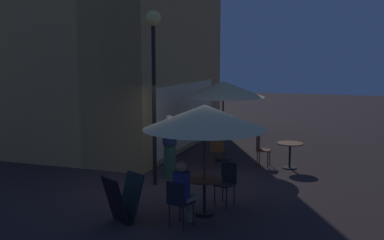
% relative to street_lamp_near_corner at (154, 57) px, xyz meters
% --- Properties ---
extents(ground_plane, '(60.00, 60.00, 0.00)m').
position_rel_street_lamp_near_corner_xyz_m(ground_plane, '(-0.50, -0.87, -3.20)').
color(ground_plane, '#312625').
extents(cafe_building, '(7.82, 7.61, 9.46)m').
position_rel_street_lamp_near_corner_xyz_m(cafe_building, '(3.25, 3.01, 1.53)').
color(cafe_building, tan).
rests_on(cafe_building, ground).
extents(street_lamp_near_corner, '(0.37, 0.37, 4.30)m').
position_rel_street_lamp_near_corner_xyz_m(street_lamp_near_corner, '(0.00, 0.00, 0.00)').
color(street_lamp_near_corner, black).
rests_on(street_lamp_near_corner, ground).
extents(menu_sandwich_board, '(0.84, 0.80, 0.92)m').
position_rel_street_lamp_near_corner_xyz_m(menu_sandwich_board, '(-2.60, -0.47, -2.72)').
color(menu_sandwich_board, black).
rests_on(menu_sandwich_board, ground).
extents(cafe_table_0, '(0.68, 0.68, 0.78)m').
position_rel_street_lamp_near_corner_xyz_m(cafe_table_0, '(3.12, -0.93, -2.65)').
color(cafe_table_0, black).
rests_on(cafe_table_0, ground).
extents(cafe_table_1, '(0.72, 0.72, 0.76)m').
position_rel_street_lamp_near_corner_xyz_m(cafe_table_1, '(-1.70, -1.84, -2.65)').
color(cafe_table_1, black).
rests_on(cafe_table_1, ground).
extents(cafe_table_2, '(0.75, 0.75, 0.74)m').
position_rel_street_lamp_near_corner_xyz_m(cafe_table_2, '(2.77, -3.02, -2.65)').
color(cafe_table_2, black).
rests_on(cafe_table_2, ground).
extents(patio_umbrella_0, '(2.53, 2.53, 2.46)m').
position_rel_street_lamp_near_corner_xyz_m(patio_umbrella_0, '(3.12, -0.93, -0.98)').
color(patio_umbrella_0, black).
rests_on(patio_umbrella_0, ground).
extents(patio_umbrella_1, '(2.48, 2.48, 2.26)m').
position_rel_street_lamp_near_corner_xyz_m(patio_umbrella_1, '(-1.70, -1.84, -1.18)').
color(patio_umbrella_1, black).
rests_on(patio_umbrella_1, ground).
extents(cafe_chair_0, '(0.43, 0.43, 0.94)m').
position_rel_street_lamp_near_corner_xyz_m(cafe_chair_0, '(2.28, -1.00, -2.63)').
color(cafe_chair_0, brown).
rests_on(cafe_chair_0, ground).
extents(cafe_chair_1, '(0.48, 0.48, 0.93)m').
position_rel_street_lamp_near_corner_xyz_m(cafe_chair_1, '(-0.93, -2.11, -2.63)').
color(cafe_chair_1, black).
rests_on(cafe_chair_1, ground).
extents(cafe_chair_2, '(0.51, 0.51, 0.89)m').
position_rel_street_lamp_near_corner_xyz_m(cafe_chair_2, '(-2.51, -1.59, -2.65)').
color(cafe_chair_2, black).
rests_on(cafe_chair_2, ground).
extents(cafe_chair_3, '(0.39, 0.39, 0.95)m').
position_rel_street_lamp_near_corner_xyz_m(cafe_chair_3, '(2.79, -2.17, -2.62)').
color(cafe_chair_3, brown).
rests_on(cafe_chair_3, ground).
extents(patron_seated_0, '(0.52, 0.42, 1.27)m').
position_rel_street_lamp_near_corner_xyz_m(patron_seated_0, '(-2.38, -1.63, -2.48)').
color(patron_seated_0, '#717057').
rests_on(patron_seated_0, ground).
extents(patron_standing_1, '(0.37, 0.37, 1.68)m').
position_rel_street_lamp_near_corner_xyz_m(patron_standing_1, '(0.68, -0.13, -2.35)').
color(patron_standing_1, '#284A35').
rests_on(patron_standing_1, ground).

